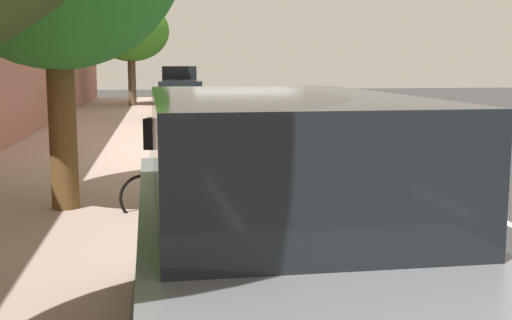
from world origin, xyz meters
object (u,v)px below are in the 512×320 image
bicycle_at_curb (182,197)px  street_tree_near_cyclist (131,31)px  parked_suv_black_nearest (180,85)px  parked_sedan_green_second (181,102)px  cyclist_with_backpack (164,141)px  parked_suv_grey_mid (276,231)px

bicycle_at_curb → street_tree_near_cyclist: bearing=-86.0°
parked_suv_black_nearest → street_tree_near_cyclist: 3.99m
street_tree_near_cyclist → parked_sedan_green_second: bearing=105.6°
cyclist_with_backpack → street_tree_near_cyclist: (1.40, -22.54, 2.54)m
parked_suv_black_nearest → bicycle_at_curb: (0.69, 24.95, -0.66)m
bicycle_at_curb → street_tree_near_cyclist: 23.29m
parked_suv_grey_mid → bicycle_at_curb: size_ratio=2.75×
parked_suv_grey_mid → bicycle_at_curb: parked_suv_grey_mid is taller
cyclist_with_backpack → bicycle_at_curb: bearing=115.9°
parked_sedan_green_second → parked_suv_grey_mid: bearing=90.2°
parked_sedan_green_second → parked_suv_grey_mid: 19.98m
parked_suv_black_nearest → parked_suv_grey_mid: 29.43m
bicycle_at_curb → street_tree_near_cyclist: (1.63, -23.00, 3.26)m
parked_sedan_green_second → street_tree_near_cyclist: 8.31m
parked_sedan_green_second → street_tree_near_cyclist: bearing=-74.4°
parked_suv_black_nearest → street_tree_near_cyclist: (2.31, 1.95, 2.61)m
parked_suv_black_nearest → street_tree_near_cyclist: size_ratio=0.97×
parked_suv_grey_mid → street_tree_near_cyclist: street_tree_near_cyclist is taller
parked_suv_black_nearest → cyclist_with_backpack: parked_suv_black_nearest is taller
parked_sedan_green_second → bicycle_at_curb: 15.51m
cyclist_with_backpack → street_tree_near_cyclist: 22.73m
street_tree_near_cyclist → parked_suv_grey_mid: bearing=94.5°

